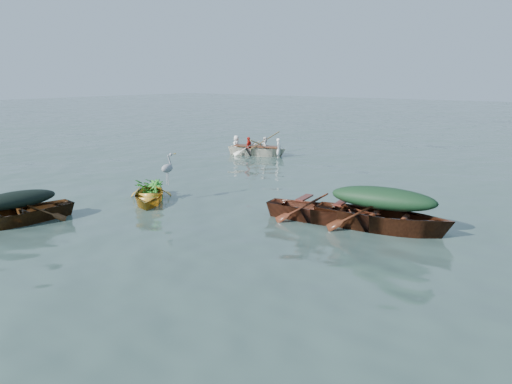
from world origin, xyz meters
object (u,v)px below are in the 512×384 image
Objects in this scene: yellow_dinghy at (149,202)px; rowed_boat at (257,156)px; green_tarp_boat at (381,230)px; dark_covered_boat at (18,223)px; heron at (167,173)px; open_wooden_boat at (322,222)px.

yellow_dinghy is 9.18m from rowed_boat.
yellow_dinghy is 6.58m from green_tarp_boat.
dark_covered_boat reaches higher than yellow_dinghy.
yellow_dinghy is at bearing -174.81° from heron.
green_tarp_boat reaches higher than open_wooden_boat.
rowed_boat is (-9.15, 7.24, 0.00)m from green_tarp_boat.
dark_covered_boat is at bearing -149.05° from yellow_dinghy.
open_wooden_boat is (-1.46, -0.22, 0.00)m from green_tarp_boat.
green_tarp_boat reaches higher than dark_covered_boat.
heron reaches higher than open_wooden_boat.
dark_covered_boat is 4.08m from heron.
open_wooden_boat is (5.86, 4.67, 0.00)m from dark_covered_boat.
rowed_boat is (-2.74, 8.76, 0.00)m from yellow_dinghy.
green_tarp_boat is 6.20m from heron.
rowed_boat reaches higher than dark_covered_boat.
green_tarp_boat is 4.89× the size of heron.
heron is at bearing -174.76° from rowed_boat.
dark_covered_boat is 0.93× the size of rowed_boat.
dark_covered_boat is at bearing 173.41° from rowed_boat.
dark_covered_boat is at bearing 119.80° from open_wooden_boat.
rowed_boat is at bearing 104.24° from dark_covered_boat.
heron is (1.28, 3.79, 0.83)m from dark_covered_boat.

